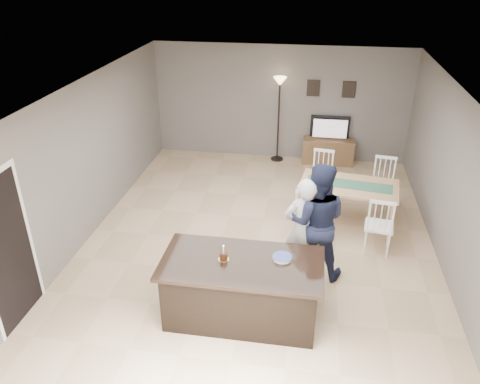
% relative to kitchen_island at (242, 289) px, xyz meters
% --- Properties ---
extents(floor, '(8.00, 8.00, 0.00)m').
position_rel_kitchen_island_xyz_m(floor, '(0.00, 1.80, -0.45)').
color(floor, tan).
rests_on(floor, ground).
extents(room_shell, '(8.00, 8.00, 8.00)m').
position_rel_kitchen_island_xyz_m(room_shell, '(0.00, 1.80, 1.22)').
color(room_shell, slate).
rests_on(room_shell, floor).
extents(kitchen_island, '(2.15, 1.10, 0.90)m').
position_rel_kitchen_island_xyz_m(kitchen_island, '(0.00, 0.00, 0.00)').
color(kitchen_island, black).
rests_on(kitchen_island, floor).
extents(tv_console, '(1.20, 0.40, 0.60)m').
position_rel_kitchen_island_xyz_m(tv_console, '(1.20, 5.57, -0.15)').
color(tv_console, brown).
rests_on(tv_console, floor).
extents(television, '(0.91, 0.12, 0.53)m').
position_rel_kitchen_island_xyz_m(television, '(1.20, 5.64, 0.41)').
color(television, black).
rests_on(television, tv_console).
extents(tv_screen_glow, '(0.78, 0.00, 0.78)m').
position_rel_kitchen_island_xyz_m(tv_screen_glow, '(1.20, 5.56, 0.42)').
color(tv_screen_glow, orange).
rests_on(tv_screen_glow, tv_console).
extents(picture_frames, '(1.10, 0.02, 0.38)m').
position_rel_kitchen_island_xyz_m(picture_frames, '(1.15, 5.78, 1.30)').
color(picture_frames, black).
rests_on(picture_frames, room_shell).
extents(doorway, '(0.00, 2.10, 2.65)m').
position_rel_kitchen_island_xyz_m(doorway, '(-2.99, -0.50, 0.80)').
color(doorway, black).
rests_on(doorway, floor).
extents(woman, '(0.69, 0.53, 1.68)m').
position_rel_kitchen_island_xyz_m(woman, '(0.77, 1.05, 0.39)').
color(woman, '#BBBCC0').
rests_on(woman, floor).
extents(man, '(0.94, 0.74, 1.88)m').
position_rel_kitchen_island_xyz_m(man, '(0.95, 1.15, 0.48)').
color(man, '#171C34').
rests_on(man, floor).
extents(birthday_cake, '(0.15, 0.15, 0.23)m').
position_rel_kitchen_island_xyz_m(birthday_cake, '(-0.25, 0.02, 0.50)').
color(birthday_cake, gold).
rests_on(birthday_cake, kitchen_island).
extents(plate_stack, '(0.26, 0.26, 0.04)m').
position_rel_kitchen_island_xyz_m(plate_stack, '(0.52, 0.16, 0.47)').
color(plate_stack, white).
rests_on(plate_stack, kitchen_island).
extents(dining_table, '(1.90, 2.15, 1.05)m').
position_rel_kitchen_island_xyz_m(dining_table, '(1.52, 2.76, 0.22)').
color(dining_table, tan).
rests_on(dining_table, floor).
extents(floor_lamp, '(0.30, 0.30, 2.02)m').
position_rel_kitchen_island_xyz_m(floor_lamp, '(-0.01, 5.59, 1.11)').
color(floor_lamp, black).
rests_on(floor_lamp, floor).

